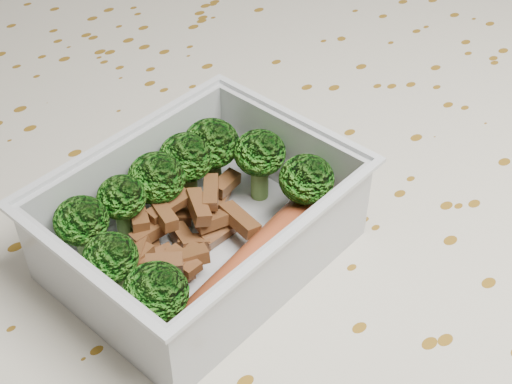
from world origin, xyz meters
TOP-DOWN VIEW (x-y plane):
  - dining_table at (0.00, 0.00)m, footprint 1.40×0.90m
  - tablecloth at (0.00, 0.00)m, footprint 1.46×0.96m
  - lunch_container at (-0.04, 0.00)m, footprint 0.18×0.15m
  - broccoli_florets at (-0.04, 0.02)m, footprint 0.15×0.11m
  - meat_pile at (-0.05, 0.01)m, footprint 0.10×0.07m
  - sausage at (-0.03, -0.03)m, footprint 0.14×0.05m

SIDE VIEW (x-z plane):
  - dining_table at x=0.00m, z-range 0.29..1.04m
  - tablecloth at x=0.00m, z-range 0.62..0.81m
  - sausage at x=-0.03m, z-range 0.76..0.78m
  - meat_pile at x=-0.05m, z-range 0.76..0.78m
  - lunch_container at x=-0.04m, z-range 0.75..0.80m
  - broccoli_florets at x=-0.04m, z-range 0.77..0.81m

